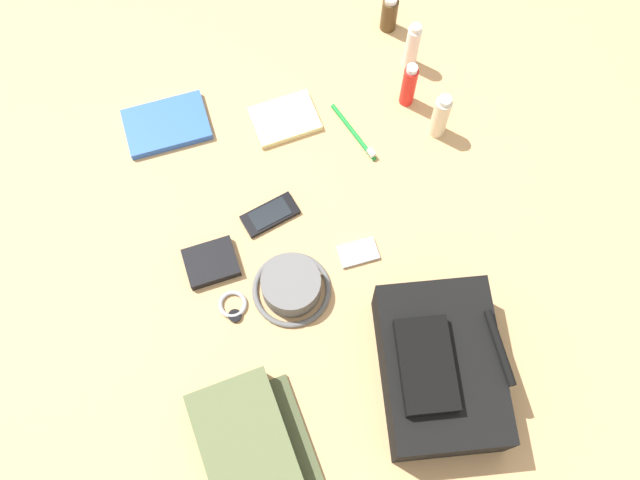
% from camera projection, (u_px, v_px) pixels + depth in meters
% --- Properties ---
extents(ground_plane, '(2.64, 2.02, 0.02)m').
position_uv_depth(ground_plane, '(320.00, 249.00, 1.59)').
color(ground_plane, tan).
rests_on(ground_plane, ground).
extents(backpack, '(0.35, 0.27, 0.16)m').
position_uv_depth(backpack, '(439.00, 368.00, 1.41)').
color(backpack, black).
rests_on(backpack, ground_plane).
extents(toiletry_pouch, '(0.28, 0.23, 0.08)m').
position_uv_depth(toiletry_pouch, '(249.00, 447.00, 1.38)').
color(toiletry_pouch, '#56603D').
rests_on(toiletry_pouch, ground_plane).
extents(bucket_hat, '(0.17, 0.17, 0.06)m').
position_uv_depth(bucket_hat, '(291.00, 286.00, 1.51)').
color(bucket_hat, '#616161').
rests_on(bucket_hat, ground_plane).
extents(cologne_bottle, '(0.04, 0.04, 0.11)m').
position_uv_depth(cologne_bottle, '(389.00, 13.00, 1.74)').
color(cologne_bottle, '#473319').
rests_on(cologne_bottle, ground_plane).
extents(toothpaste_tube, '(0.03, 0.03, 0.14)m').
position_uv_depth(toothpaste_tube, '(412.00, 46.00, 1.69)').
color(toothpaste_tube, white).
rests_on(toothpaste_tube, ground_plane).
extents(sunscreen_spray, '(0.03, 0.03, 0.14)m').
position_uv_depth(sunscreen_spray, '(409.00, 85.00, 1.65)').
color(sunscreen_spray, red).
rests_on(sunscreen_spray, ground_plane).
extents(lotion_bottle, '(0.04, 0.04, 0.14)m').
position_uv_depth(lotion_bottle, '(440.00, 116.00, 1.62)').
color(lotion_bottle, beige).
rests_on(lotion_bottle, ground_plane).
extents(paperback_novel, '(0.14, 0.20, 0.02)m').
position_uv_depth(paperback_novel, '(167.00, 125.00, 1.68)').
color(paperback_novel, blue).
rests_on(paperback_novel, ground_plane).
extents(cell_phone, '(0.09, 0.14, 0.01)m').
position_uv_depth(cell_phone, '(270.00, 215.00, 1.60)').
color(cell_phone, black).
rests_on(cell_phone, ground_plane).
extents(media_player, '(0.06, 0.09, 0.01)m').
position_uv_depth(media_player, '(358.00, 253.00, 1.56)').
color(media_player, '#B7B7BC').
rests_on(media_player, ground_plane).
extents(wristwatch, '(0.07, 0.06, 0.01)m').
position_uv_depth(wristwatch, '(233.00, 306.00, 1.52)').
color(wristwatch, '#99999E').
rests_on(wristwatch, ground_plane).
extents(toothbrush, '(0.17, 0.07, 0.02)m').
position_uv_depth(toothbrush, '(356.00, 135.00, 1.67)').
color(toothbrush, '#198C33').
rests_on(toothbrush, ground_plane).
extents(wallet, '(0.10, 0.12, 0.02)m').
position_uv_depth(wallet, '(211.00, 263.00, 1.55)').
color(wallet, black).
rests_on(wallet, ground_plane).
extents(notepad, '(0.13, 0.16, 0.02)m').
position_uv_depth(notepad, '(285.00, 119.00, 1.68)').
color(notepad, beige).
rests_on(notepad, ground_plane).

